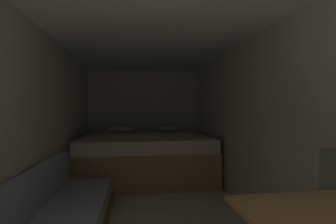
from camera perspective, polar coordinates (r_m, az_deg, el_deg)
ground_plane at (r=2.87m, az=-3.50°, el=-25.19°), size 7.30×7.30×0.00m
wall_back at (r=5.26m, az=-5.84°, el=-1.56°), size 2.47×0.05×2.10m
wall_left at (r=2.77m, az=-29.38°, el=-3.55°), size 0.05×5.30×2.10m
wall_right at (r=2.95m, az=20.71°, el=-3.27°), size 0.05×5.30×2.10m
ceiling_slab at (r=2.73m, az=-3.53°, el=19.39°), size 2.47×5.30×0.05m
bed at (r=4.42m, az=-5.36°, el=-10.59°), size 2.25×1.71×0.92m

